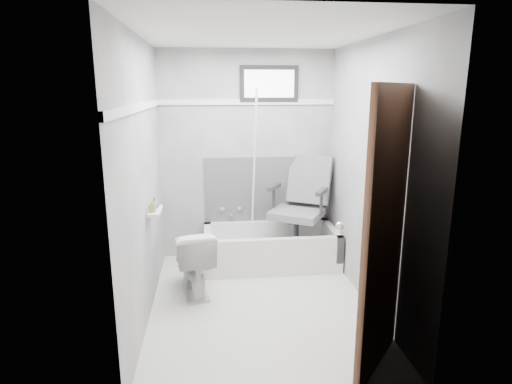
{
  "coord_description": "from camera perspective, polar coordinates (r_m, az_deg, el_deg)",
  "views": [
    {
      "loc": [
        -0.43,
        -3.61,
        1.96
      ],
      "look_at": [
        0.0,
        0.35,
        1.0
      ],
      "focal_mm": 30.0,
      "sensor_mm": 36.0,
      "label": 1
    }
  ],
  "objects": [
    {
      "name": "door",
      "position": [
        2.89,
        23.66,
        -7.04
      ],
      "size": [
        0.78,
        0.78,
        2.0
      ],
      "primitive_type": null,
      "color": "brown",
      "rests_on": "floor"
    },
    {
      "name": "soap_bottle_a",
      "position": [
        3.84,
        -13.61,
        -1.86
      ],
      "size": [
        0.06,
        0.06,
        0.11
      ],
      "primitive_type": "imported",
      "rotation": [
        0.0,
        0.0,
        -0.21
      ],
      "color": "#A39151",
      "rests_on": "shelf"
    },
    {
      "name": "wall_right",
      "position": [
        3.96,
        15.12,
        2.0
      ],
      "size": [
        0.02,
        2.6,
        2.4
      ],
      "primitive_type": "cube",
      "color": "slate",
      "rests_on": "floor"
    },
    {
      "name": "wall_front",
      "position": [
        2.47,
        4.18,
        -4.4
      ],
      "size": [
        2.0,
        0.02,
        2.4
      ],
      "primitive_type": "cube",
      "color": "slate",
      "rests_on": "floor"
    },
    {
      "name": "toilet",
      "position": [
        4.27,
        -8.37,
        -9.08
      ],
      "size": [
        0.49,
        0.72,
        0.65
      ],
      "primitive_type": "imported",
      "rotation": [
        0.0,
        0.0,
        3.33
      ],
      "color": "white",
      "rests_on": "floor"
    },
    {
      "name": "ceiling",
      "position": [
        3.66,
        0.64,
        20.44
      ],
      "size": [
        2.6,
        2.6,
        0.0
      ],
      "primitive_type": "plane",
      "rotation": [
        3.14,
        0.0,
        0.0
      ],
      "color": "silver",
      "rests_on": "floor"
    },
    {
      "name": "wall_back",
      "position": [
        4.99,
        -1.19,
        4.78
      ],
      "size": [
        2.0,
        0.02,
        2.4
      ],
      "primitive_type": "cube",
      "color": "slate",
      "rests_on": "floor"
    },
    {
      "name": "faucet",
      "position": [
        5.09,
        -3.37,
        -2.57
      ],
      "size": [
        0.26,
        0.1,
        0.16
      ],
      "primitive_type": null,
      "color": "silver",
      "rests_on": "wall_back"
    },
    {
      "name": "shelf",
      "position": [
        3.93,
        -13.27,
        -2.47
      ],
      "size": [
        0.1,
        0.32,
        0.02
      ],
      "primitive_type": "cube",
      "color": "white",
      "rests_on": "wall_left"
    },
    {
      "name": "wall_left",
      "position": [
        3.73,
        -14.84,
        1.34
      ],
      "size": [
        0.02,
        2.6,
        2.4
      ],
      "primitive_type": "cube",
      "color": "slate",
      "rests_on": "floor"
    },
    {
      "name": "backerboard",
      "position": [
        5.08,
        1.65,
        0.35
      ],
      "size": [
        1.5,
        0.02,
        0.78
      ],
      "primitive_type": "cube",
      "color": "#4C4C4F",
      "rests_on": "wall_back"
    },
    {
      "name": "soap_bottle_b",
      "position": [
        3.97,
        -13.36,
        -1.41
      ],
      "size": [
        0.1,
        0.1,
        0.11
      ],
      "primitive_type": "imported",
      "rotation": [
        0.0,
        0.0,
        0.3
      ],
      "color": "#4A6688",
      "rests_on": "shelf"
    },
    {
      "name": "office_chair",
      "position": [
        4.85,
        5.47,
        -1.9
      ],
      "size": [
        0.88,
        0.88,
        1.11
      ],
      "primitive_type": null,
      "rotation": [
        0.0,
        0.0,
        -0.53
      ],
      "color": "slate",
      "rests_on": "bathtub"
    },
    {
      "name": "floor",
      "position": [
        4.13,
        0.55,
        -14.77
      ],
      "size": [
        2.6,
        2.6,
        0.0
      ],
      "primitive_type": "plane",
      "color": "white",
      "rests_on": "ground"
    },
    {
      "name": "trim_back",
      "position": [
        4.92,
        -1.21,
        11.91
      ],
      "size": [
        2.0,
        0.02,
        0.06
      ],
      "primitive_type": "cube",
      "color": "white",
      "rests_on": "wall_back"
    },
    {
      "name": "trim_left",
      "position": [
        3.66,
        -15.22,
        10.89
      ],
      "size": [
        0.02,
        2.6,
        0.06
      ],
      "primitive_type": "cube",
      "color": "white",
      "rests_on": "wall_left"
    },
    {
      "name": "pole",
      "position": [
        4.78,
        -0.27,
        2.58
      ],
      "size": [
        0.02,
        0.59,
        1.87
      ],
      "primitive_type": "cylinder",
      "rotation": [
        0.3,
        0.0,
        0.0
      ],
      "color": "white",
      "rests_on": "bathtub"
    },
    {
      "name": "bathtub",
      "position": [
        4.91,
        1.95,
        -7.33
      ],
      "size": [
        1.5,
        0.7,
        0.42
      ],
      "primitive_type": null,
      "color": "silver",
      "rests_on": "floor"
    },
    {
      "name": "window",
      "position": [
        4.94,
        1.75,
        14.23
      ],
      "size": [
        0.66,
        0.04,
        0.4
      ],
      "primitive_type": null,
      "color": "black",
      "rests_on": "wall_back"
    }
  ]
}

